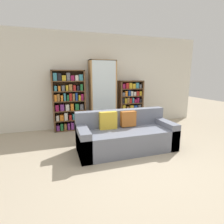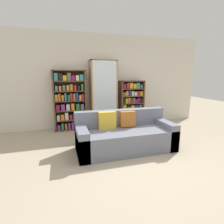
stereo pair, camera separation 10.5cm
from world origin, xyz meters
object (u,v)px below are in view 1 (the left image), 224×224
object	(u,v)px
couch	(126,136)
wine_bottle	(131,125)
display_cabinet	(103,95)
bookshelf_left	(69,102)
bookshelf_right	(130,103)

from	to	relation	value
couch	wine_bottle	xyz separation A→B (m)	(0.61, 1.11, -0.14)
display_cabinet	bookshelf_left	bearing A→B (deg)	179.07
couch	bookshelf_left	size ratio (longest dim) A/B	1.20
bookshelf_left	bookshelf_right	distance (m)	1.86
couch	wine_bottle	distance (m)	1.27
couch	bookshelf_left	bearing A→B (deg)	119.74
display_cabinet	wine_bottle	bearing A→B (deg)	-43.58
bookshelf_right	wine_bottle	bearing A→B (deg)	-112.13
bookshelf_left	bookshelf_right	size ratio (longest dim) A/B	1.22
couch	display_cabinet	bearing A→B (deg)	90.97
bookshelf_right	display_cabinet	bearing A→B (deg)	-179.01
bookshelf_left	display_cabinet	bearing A→B (deg)	-0.93
bookshelf_left	wine_bottle	bearing A→B (deg)	-21.30
display_cabinet	bookshelf_right	distance (m)	0.94
bookshelf_left	couch	bearing A→B (deg)	-60.26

